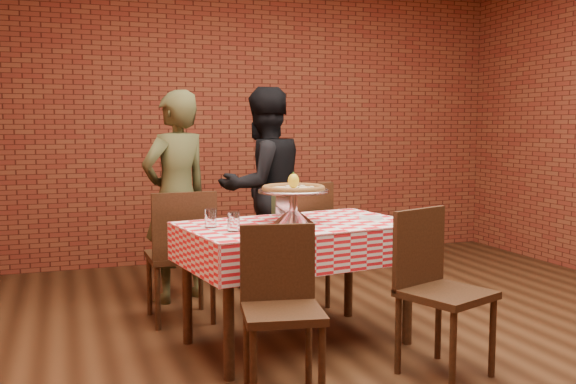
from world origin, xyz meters
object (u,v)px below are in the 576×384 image
object	(u,v)px
pizza	(293,189)
diner_olive	(176,196)
table	(297,284)
chair_far_right	(290,245)
water_glass_right	(211,218)
condiment_caddy	(281,205)
chair_far_left	(180,255)
chair_near_right	(446,295)
pizza_stand	(293,206)
diner_black	(263,188)
water_glass_left	(234,222)
chair_near_left	(283,317)

from	to	relation	value
pizza	diner_olive	bearing A→B (deg)	112.72
table	chair_far_right	distance (m)	0.79
water_glass_right	chair_far_right	distance (m)	1.12
condiment_caddy	diner_olive	bearing A→B (deg)	117.98
water_glass_right	chair_far_left	world-z (taller)	chair_far_left
diner_olive	pizza	bearing A→B (deg)	86.00
pizza	chair_near_right	bearing A→B (deg)	-52.75
chair_far_left	chair_near_right	bearing A→B (deg)	127.53
pizza	chair_near_right	size ratio (longest dim) A/B	0.43
pizza_stand	diner_olive	distance (m)	1.32
diner_olive	condiment_caddy	bearing A→B (deg)	92.61
chair_far_right	diner_olive	distance (m)	0.96
pizza_stand	chair_far_left	distance (m)	1.00
chair_far_right	diner_olive	xyz separation A→B (m)	(-0.75, 0.50, 0.34)
table	diner_black	size ratio (longest dim) A/B	0.81
condiment_caddy	diner_olive	xyz separation A→B (m)	(-0.53, 0.94, -0.02)
diner_black	water_glass_left	bearing A→B (deg)	49.77
water_glass_left	condiment_caddy	xyz separation A→B (m)	(0.45, 0.48, 0.02)
pizza	chair_far_right	xyz separation A→B (m)	(0.24, 0.72, -0.49)
condiment_caddy	chair_near_right	distance (m)	1.26
water_glass_right	diner_black	bearing A→B (deg)	61.85
pizza_stand	chair_far_left	size ratio (longest dim) A/B	0.49
condiment_caddy	chair_near_left	size ratio (longest dim) A/B	0.18
chair_far_left	diner_olive	xyz separation A→B (m)	(0.07, 0.52, 0.35)
diner_olive	water_glass_left	bearing A→B (deg)	66.45
table	water_glass_left	size ratio (longest dim) A/B	12.43
table	chair_near_left	world-z (taller)	chair_near_left
pizza_stand	chair_near_right	xyz separation A→B (m)	(0.59, -0.78, -0.41)
table	chair_far_right	world-z (taller)	chair_far_right
chair_far_left	diner_olive	world-z (taller)	diner_olive
pizza_stand	chair_far_right	distance (m)	0.85
pizza	water_glass_right	xyz separation A→B (m)	(-0.52, -0.03, -0.15)
water_glass_right	chair_far_left	size ratio (longest dim) A/B	0.12
diner_olive	table	bearing A→B (deg)	85.99
condiment_caddy	table	bearing A→B (deg)	-91.97
pizza	diner_black	xyz separation A→B (m)	(0.25, 1.41, -0.13)
pizza	diner_black	distance (m)	1.44
chair_near_right	chair_far_left	size ratio (longest dim) A/B	0.98
pizza_stand	chair_far_left	xyz separation A→B (m)	(-0.58, 0.70, -0.40)
pizza	chair_far_left	world-z (taller)	pizza
chair_far_right	condiment_caddy	bearing A→B (deg)	39.21
chair_near_left	chair_far_left	size ratio (longest dim) A/B	0.94
chair_near_left	diner_black	xyz separation A→B (m)	(0.60, 2.22, 0.40)
water_glass_right	chair_far_right	bearing A→B (deg)	44.59
chair_near_right	diner_olive	bearing A→B (deg)	98.45
condiment_caddy	diner_olive	world-z (taller)	diner_olive
diner_black	pizza	bearing A→B (deg)	62.68
water_glass_right	chair_far_right	size ratio (longest dim) A/B	0.12
condiment_caddy	chair_near_left	bearing A→B (deg)	-109.96
pizza_stand	condiment_caddy	size ratio (longest dim) A/B	2.96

